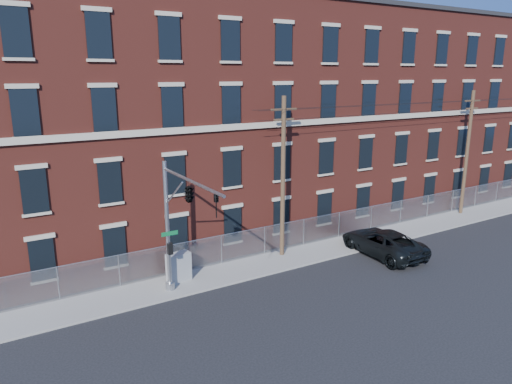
{
  "coord_description": "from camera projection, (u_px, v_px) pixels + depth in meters",
  "views": [
    {
      "loc": [
        -14.2,
        -17.92,
        11.37
      ],
      "look_at": [
        -0.91,
        4.0,
        4.97
      ],
      "focal_mm": 33.25,
      "sensor_mm": 36.0,
      "label": 1
    }
  ],
  "objects": [
    {
      "name": "ground",
      "position": [
        311.0,
        298.0,
        24.76
      ],
      "size": [
        140.0,
        140.0,
        0.0
      ],
      "primitive_type": "plane",
      "color": "black",
      "rests_on": "ground"
    },
    {
      "name": "utility_pole_mid",
      "position": [
        467.0,
        151.0,
        38.18
      ],
      "size": [
        1.8,
        0.28,
        10.0
      ],
      "color": "#4D3A26",
      "rests_on": "ground"
    },
    {
      "name": "sidewalk",
      "position": [
        398.0,
        232.0,
        34.93
      ],
      "size": [
        65.0,
        3.0,
        0.12
      ],
      "primitive_type": "cube",
      "color": "gray",
      "rests_on": "ground"
    },
    {
      "name": "utility_cabinet",
      "position": [
        179.0,
        267.0,
        26.33
      ],
      "size": [
        1.37,
        0.82,
        1.62
      ],
      "primitive_type": "cube",
      "rotation": [
        0.0,
        0.0,
        0.14
      ],
      "color": "gray",
      "rests_on": "sidewalk"
    },
    {
      "name": "mill_building",
      "position": [
        325.0,
        113.0,
        40.38
      ],
      "size": [
        55.3,
        14.32,
        16.3
      ],
      "color": "maroon",
      "rests_on": "ground"
    },
    {
      "name": "traffic_signal_mast",
      "position": [
        184.0,
        205.0,
        22.25
      ],
      "size": [
        0.9,
        6.75,
        7.0
      ],
      "color": "#9EA0A5",
      "rests_on": "ground"
    },
    {
      "name": "overhead_wires",
      "position": [
        472.0,
        103.0,
        37.26
      ],
      "size": [
        40.0,
        0.62,
        0.62
      ],
      "color": "black",
      "rests_on": "ground"
    },
    {
      "name": "chain_link_fence",
      "position": [
        386.0,
        214.0,
        35.77
      ],
      "size": [
        59.06,
        0.06,
        1.85
      ],
      "color": "#A5A8AD",
      "rests_on": "ground"
    },
    {
      "name": "utility_pole_near",
      "position": [
        283.0,
        175.0,
        29.12
      ],
      "size": [
        1.8,
        0.28,
        10.0
      ],
      "color": "#4D3A26",
      "rests_on": "ground"
    },
    {
      "name": "pickup_truck",
      "position": [
        383.0,
        242.0,
        30.5
      ],
      "size": [
        3.04,
        6.13,
        1.67
      ],
      "primitive_type": "imported",
      "rotation": [
        0.0,
        0.0,
        3.1
      ],
      "color": "black",
      "rests_on": "ground"
    }
  ]
}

